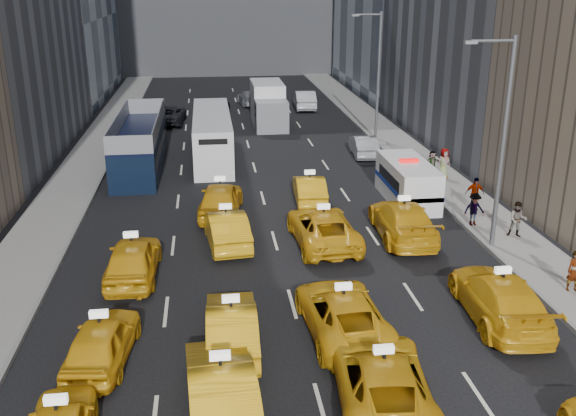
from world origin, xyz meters
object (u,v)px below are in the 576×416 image
double_decker (140,142)px  pedestrian_0 (575,271)px  nypd_van (407,182)px  city_bus (212,136)px  box_truck (268,105)px

double_decker → pedestrian_0: double_decker is taller
nypd_van → pedestrian_0: 11.45m
pedestrian_0 → nypd_van: bearing=113.2°
nypd_van → city_bus: 14.33m
city_bus → pedestrian_0: (12.93, -21.32, -0.51)m
nypd_van → box_truck: bearing=111.9°
nypd_van → double_decker: bearing=156.6°
city_bus → double_decker: bearing=-158.5°
city_bus → pedestrian_0: 24.94m
double_decker → box_truck: 14.60m
nypd_van → pedestrian_0: (2.93, -11.07, -0.11)m
city_bus → box_truck: 10.62m
pedestrian_0 → box_truck: bearing=113.4°
city_bus → pedestrian_0: city_bus is taller
double_decker → box_truck: (9.07, 11.44, -0.00)m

